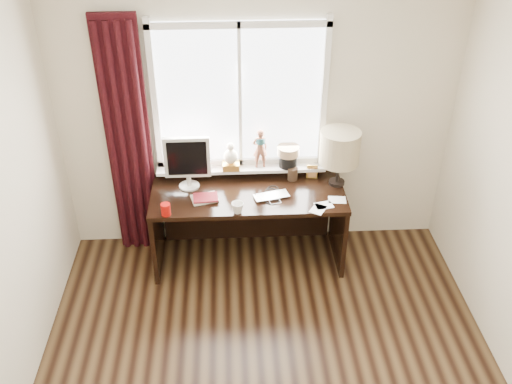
{
  "coord_description": "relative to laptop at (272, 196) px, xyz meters",
  "views": [
    {
      "loc": [
        -0.25,
        -2.54,
        3.49
      ],
      "look_at": [
        -0.05,
        1.25,
        1.0
      ],
      "focal_mm": 40.0,
      "sensor_mm": 36.0,
      "label": 1
    }
  ],
  "objects": [
    {
      "name": "notebook_stack",
      "position": [
        -0.57,
        -0.01,
        0.0
      ],
      "size": [
        0.25,
        0.21,
        0.03
      ],
      "color": "beige",
      "rests_on": "desk"
    },
    {
      "name": "wall_back",
      "position": [
        -0.1,
        0.46,
        0.54
      ],
      "size": [
        3.5,
        0.0,
        2.6
      ],
      "primitive_type": "cube",
      "rotation": [
        1.57,
        0.0,
        0.0
      ],
      "color": "beige",
      "rests_on": "ground"
    },
    {
      "name": "desk",
      "position": [
        -0.2,
        0.19,
        -0.26
      ],
      "size": [
        1.7,
        0.7,
        0.75
      ],
      "color": "black",
      "rests_on": "floor"
    },
    {
      "name": "laptop",
      "position": [
        0.0,
        0.0,
        0.0
      ],
      "size": [
        0.34,
        0.26,
        0.02
      ],
      "primitive_type": "imported",
      "rotation": [
        0.0,
        0.0,
        0.25
      ],
      "color": "silver",
      "rests_on": "desk"
    },
    {
      "name": "curtain",
      "position": [
        -1.23,
        0.37,
        0.35
      ],
      "size": [
        0.38,
        0.09,
        2.25
      ],
      "color": "black",
      "rests_on": "floor"
    },
    {
      "name": "monitor",
      "position": [
        -0.72,
        0.21,
        0.27
      ],
      "size": [
        0.4,
        0.18,
        0.49
      ],
      "color": "beige",
      "rests_on": "desk"
    },
    {
      "name": "ceiling",
      "position": [
        -0.1,
        -1.54,
        1.84
      ],
      "size": [
        3.5,
        4.0,
        0.0
      ],
      "primitive_type": "cube",
      "color": "white",
      "rests_on": "wall_back"
    },
    {
      "name": "window",
      "position": [
        -0.25,
        0.41,
        0.54
      ],
      "size": [
        1.52,
        0.21,
        1.4
      ],
      "color": "white",
      "rests_on": "ground"
    },
    {
      "name": "mug",
      "position": [
        -0.3,
        -0.21,
        0.04
      ],
      "size": [
        0.13,
        0.13,
        0.1
      ],
      "primitive_type": "imported",
      "rotation": [
        0.0,
        0.0,
        0.45
      ],
      "color": "white",
      "rests_on": "desk"
    },
    {
      "name": "desk_cables",
      "position": [
        0.01,
        0.03,
        -0.01
      ],
      "size": [
        0.18,
        0.34,
        0.01
      ],
      "color": "black",
      "rests_on": "desk"
    },
    {
      "name": "loose_papers",
      "position": [
        0.46,
        -0.14,
        -0.01
      ],
      "size": [
        0.35,
        0.29,
        0.0
      ],
      "color": "white",
      "rests_on": "desk"
    },
    {
      "name": "brush_holder",
      "position": [
        0.21,
        0.28,
        0.05
      ],
      "size": [
        0.09,
        0.09,
        0.25
      ],
      "color": "black",
      "rests_on": "desk"
    },
    {
      "name": "table_lamp",
      "position": [
        0.6,
        0.19,
        0.35
      ],
      "size": [
        0.35,
        0.35,
        0.52
      ],
      "color": "black",
      "rests_on": "desk"
    },
    {
      "name": "red_cup",
      "position": [
        -0.89,
        -0.21,
        0.04
      ],
      "size": [
        0.08,
        0.08,
        0.1
      ],
      "primitive_type": "cylinder",
      "color": "#970803",
      "rests_on": "desk"
    },
    {
      "name": "icon_frame",
      "position": [
        0.39,
        0.3,
        0.05
      ],
      "size": [
        0.1,
        0.03,
        0.13
      ],
      "color": "gold",
      "rests_on": "desk"
    }
  ]
}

